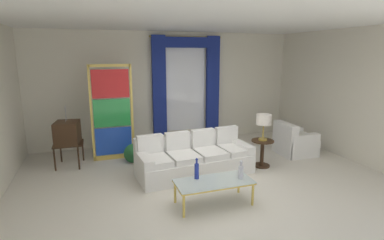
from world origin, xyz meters
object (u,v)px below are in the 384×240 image
object	(u,v)px
couch_white_long	(193,159)
vintage_tv	(67,134)
coffee_table	(214,183)
peacock_figurine	(134,154)
table_lamp_brass	(264,121)
bottle_crystal_tall	(197,170)
stained_glass_divider	(112,115)
bottle_blue_decanter	(241,171)
round_side_table	(262,151)
armchair_white	(294,143)

from	to	relation	value
couch_white_long	vintage_tv	size ratio (longest dim) A/B	1.79
coffee_table	peacock_figurine	size ratio (longest dim) A/B	2.09
vintage_tv	table_lamp_brass	world-z (taller)	vintage_tv
bottle_crystal_tall	stained_glass_divider	world-z (taller)	stained_glass_divider
stained_glass_divider	bottle_crystal_tall	bearing A→B (deg)	-66.60
couch_white_long	bottle_crystal_tall	size ratio (longest dim) A/B	6.78
bottle_blue_decanter	vintage_tv	size ratio (longest dim) A/B	0.23
coffee_table	bottle_crystal_tall	xyz separation A→B (m)	(-0.24, 0.17, 0.18)
peacock_figurine	table_lamp_brass	xyz separation A→B (m)	(2.63, -1.07, 0.81)
vintage_tv	table_lamp_brass	distance (m)	4.25
coffee_table	round_side_table	bearing A→B (deg)	36.66
bottle_crystal_tall	peacock_figurine	size ratio (longest dim) A/B	0.59
vintage_tv	armchair_white	bearing A→B (deg)	-10.14
coffee_table	armchair_white	distance (m)	3.32
coffee_table	table_lamp_brass	xyz separation A→B (m)	(1.66, 1.24, 0.66)
vintage_tv	peacock_figurine	xyz separation A→B (m)	(1.37, -0.33, -0.51)
armchair_white	bottle_blue_decanter	bearing A→B (deg)	-143.42
vintage_tv	round_side_table	bearing A→B (deg)	-19.26
round_side_table	bottle_blue_decanter	bearing A→B (deg)	-133.00
bottle_crystal_tall	table_lamp_brass	xyz separation A→B (m)	(1.90, 1.07, 0.47)
bottle_blue_decanter	bottle_crystal_tall	xyz separation A→B (m)	(-0.69, 0.23, 0.02)
peacock_figurine	table_lamp_brass	world-z (taller)	table_lamp_brass
coffee_table	armchair_white	size ratio (longest dim) A/B	1.47
bottle_crystal_tall	stained_glass_divider	xyz separation A→B (m)	(-1.13, 2.60, 0.50)
coffee_table	armchair_white	xyz separation A→B (m)	(2.84, 1.71, -0.08)
couch_white_long	armchair_white	bearing A→B (deg)	7.07
vintage_tv	armchair_white	distance (m)	5.27
coffee_table	peacock_figurine	distance (m)	2.50
coffee_table	vintage_tv	bearing A→B (deg)	131.54
couch_white_long	stained_glass_divider	size ratio (longest dim) A/B	1.09
round_side_table	couch_white_long	bearing A→B (deg)	174.95
round_side_table	coffee_table	bearing A→B (deg)	-143.34
coffee_table	vintage_tv	distance (m)	3.54
stained_glass_divider	peacock_figurine	size ratio (longest dim) A/B	3.67
coffee_table	bottle_blue_decanter	size ratio (longest dim) A/B	3.98
couch_white_long	bottle_crystal_tall	bearing A→B (deg)	-106.62
stained_glass_divider	bottle_blue_decanter	bearing A→B (deg)	-57.32
couch_white_long	bottle_blue_decanter	size ratio (longest dim) A/B	7.64
coffee_table	bottle_crystal_tall	bearing A→B (deg)	144.46
peacock_figurine	vintage_tv	bearing A→B (deg)	166.41
armchair_white	round_side_table	world-z (taller)	armchair_white
bottle_crystal_tall	vintage_tv	bearing A→B (deg)	130.39
bottle_blue_decanter	stained_glass_divider	size ratio (longest dim) A/B	0.14
bottle_blue_decanter	round_side_table	world-z (taller)	bottle_blue_decanter
coffee_table	bottle_crystal_tall	distance (m)	0.34
couch_white_long	armchair_white	size ratio (longest dim) A/B	2.82
bottle_crystal_tall	vintage_tv	size ratio (longest dim) A/B	0.26
bottle_blue_decanter	bottle_crystal_tall	bearing A→B (deg)	161.78
table_lamp_brass	couch_white_long	bearing A→B (deg)	174.95
vintage_tv	coffee_table	bearing A→B (deg)	-48.46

